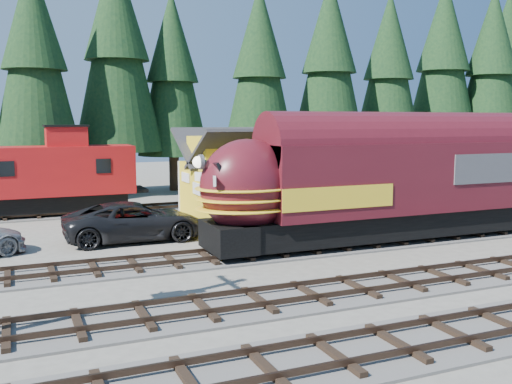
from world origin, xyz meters
name	(u,v)px	position (x,y,z in m)	size (l,w,h in m)	color
ground	(420,265)	(0.00, 0.00, 0.00)	(120.00, 120.00, 0.00)	#6B665B
track_spur	(97,212)	(-10.00, 18.00, 0.06)	(32.00, 3.20, 0.33)	#4C4947
depot	(298,169)	(0.00, 10.50, 2.96)	(12.80, 7.00, 5.30)	yellow
conifer_backdrop	(275,60)	(5.11, 24.53, 10.45)	(80.18, 21.22, 16.77)	black
locomotive	(368,187)	(0.20, 4.00, 2.67)	(16.89, 3.36, 4.59)	black
caboose	(52,175)	(-12.54, 18.00, 2.48)	(9.57, 2.77, 4.97)	black
pickup_truck_a	(135,221)	(-9.43, 9.05, 0.92)	(3.06, 6.63, 1.84)	black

